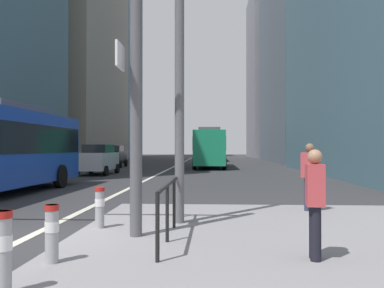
{
  "coord_description": "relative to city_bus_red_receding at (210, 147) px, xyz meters",
  "views": [
    {
      "loc": [
        3.57,
        -7.57,
        1.73
      ],
      "look_at": [
        2.03,
        22.84,
        2.01
      ],
      "focal_mm": 38.65,
      "sensor_mm": 36.0,
      "label": 1
    }
  ],
  "objects": [
    {
      "name": "lane_centre_line",
      "position": [
        -3.28,
        1.13,
        -1.83
      ],
      "size": [
        0.2,
        80.0,
        0.01
      ],
      "primitive_type": "cube",
      "color": "beige",
      "rests_on": "ground"
    },
    {
      "name": "city_bus_red_distant",
      "position": [
        0.01,
        18.69,
        -0.0
      ],
      "size": [
        2.82,
        10.75,
        3.4
      ],
      "color": "#198456",
      "rests_on": "ground"
    },
    {
      "name": "car_oncoming_far",
      "position": [
        -7.15,
        -10.03,
        -0.85
      ],
      "size": [
        2.1,
        4.18,
        1.94
      ],
      "color": "silver",
      "rests_on": "ground"
    },
    {
      "name": "ground_plane",
      "position": [
        -3.28,
        -8.87,
        -1.84
      ],
      "size": [
        160.0,
        160.0,
        0.0
      ],
      "primitive_type": "plane",
      "color": "#303033"
    },
    {
      "name": "traffic_signal_gantry",
      "position": [
        -3.22,
        -29.1,
        2.29
      ],
      "size": [
        6.38,
        0.65,
        6.0
      ],
      "color": "#515156",
      "rests_on": "median_island"
    },
    {
      "name": "pedestrian_railing",
      "position": [
        -0.48,
        -28.9,
        -0.98
      ],
      "size": [
        0.06,
        3.75,
        0.98
      ],
      "color": "black",
      "rests_on": "median_island"
    },
    {
      "name": "bollard_back",
      "position": [
        -1.94,
        -28.38,
        -1.23
      ],
      "size": [
        0.2,
        0.2,
        0.81
      ],
      "color": "#99999E",
      "rests_on": "median_island"
    },
    {
      "name": "car_receding_near",
      "position": [
        -0.52,
        29.38,
        -0.85
      ],
      "size": [
        2.07,
        4.39,
        1.94
      ],
      "color": "maroon",
      "rests_on": "ground"
    },
    {
      "name": "bollard_right",
      "position": [
        -1.92,
        -30.86,
        -1.24
      ],
      "size": [
        0.2,
        0.2,
        0.8
      ],
      "color": "#99999E",
      "rests_on": "median_island"
    },
    {
      "name": "office_tower_left_mid",
      "position": [
        -19.28,
        14.2,
        14.03
      ],
      "size": [
        13.93,
        20.33,
        31.73
      ],
      "primitive_type": "cube",
      "color": "gray",
      "rests_on": "ground"
    },
    {
      "name": "office_tower_left_far",
      "position": [
        -19.28,
        38.41,
        23.11
      ],
      "size": [
        10.61,
        16.3,
        49.89
      ],
      "primitive_type": "cube",
      "color": "slate",
      "rests_on": "ground"
    },
    {
      "name": "office_tower_right_far",
      "position": [
        13.72,
        40.51,
        13.44
      ],
      "size": [
        12.99,
        18.59,
        30.55
      ],
      "primitive_type": "cube",
      "color": "gray",
      "rests_on": "ground"
    },
    {
      "name": "pedestrian_far",
      "position": [
        1.74,
        -30.5,
        -0.83
      ],
      "size": [
        0.28,
        0.41,
        1.56
      ],
      "color": "black",
      "rests_on": "median_island"
    },
    {
      "name": "car_receding_far",
      "position": [
        0.08,
        29.43,
        -0.85
      ],
      "size": [
        2.12,
        4.51,
        1.94
      ],
      "color": "#B2A899",
      "rests_on": "ground"
    },
    {
      "name": "city_bus_red_receding",
      "position": [
        0.0,
        0.0,
        0.0
      ],
      "size": [
        2.73,
        10.99,
        3.4
      ],
      "color": "#198456",
      "rests_on": "ground"
    },
    {
      "name": "car_oncoming_mid",
      "position": [
        -8.65,
        0.2,
        -0.85
      ],
      "size": [
        2.16,
        4.14,
        1.94
      ],
      "color": "black",
      "rests_on": "ground"
    },
    {
      "name": "median_island",
      "position": [
        2.22,
        -29.87,
        -1.76
      ],
      "size": [
        9.0,
        10.0,
        0.15
      ],
      "primitive_type": "cube",
      "color": "gray",
      "rests_on": "ground"
    },
    {
      "name": "bollard_left",
      "position": [
        -1.97,
        -32.1,
        -1.18
      ],
      "size": [
        0.2,
        0.2,
        0.91
      ],
      "color": "#99999E",
      "rests_on": "median_island"
    },
    {
      "name": "pedestrian_walking",
      "position": [
        2.72,
        -25.97,
        -0.74
      ],
      "size": [
        0.43,
        0.44,
        1.7
      ],
      "color": "#2D334C",
      "rests_on": "median_island"
    }
  ]
}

